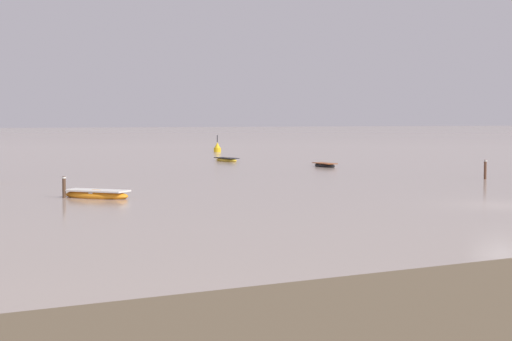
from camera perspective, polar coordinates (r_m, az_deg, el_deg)
ground_plane at (r=39.49m, az=17.00°, el=-2.37°), size 800.00×800.00×0.00m
rowboat_moored_2 at (r=69.14m, az=4.88°, el=0.37°), size 1.12×2.98×0.46m
rowboat_moored_4 at (r=77.99m, az=-2.10°, el=0.75°), size 1.48×3.31×0.50m
rowboat_moored_5 at (r=42.18m, az=-11.20°, el=-1.69°), size 3.33×3.60×0.58m
channel_buoy at (r=100.84m, az=-2.75°, el=1.57°), size 0.90×0.90×2.30m
mooring_post_near at (r=42.52m, az=-13.41°, el=-1.17°), size 0.22×0.22×1.22m
mooring_post_left at (r=56.47m, az=15.89°, el=0.04°), size 0.22×0.22×1.45m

